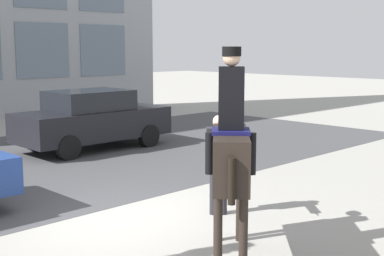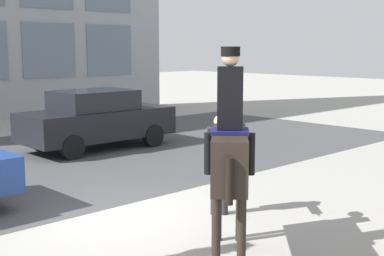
% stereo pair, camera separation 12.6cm
% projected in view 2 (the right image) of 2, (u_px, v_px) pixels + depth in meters
% --- Properties ---
extents(ground_plane, '(80.00, 80.00, 0.00)m').
position_uv_depth(ground_plane, '(122.00, 217.00, 8.72)').
color(ground_plane, '#9E9B93').
extents(mounted_horse_lead, '(1.58, 1.49, 2.75)m').
position_uv_depth(mounted_horse_lead, '(229.00, 152.00, 6.91)').
color(mounted_horse_lead, black).
rests_on(mounted_horse_lead, ground_plane).
extents(pedestrian_bystander, '(0.59, 0.88, 1.65)m').
position_uv_depth(pedestrian_bystander, '(220.00, 157.00, 8.69)').
color(pedestrian_bystander, '#232328').
rests_on(pedestrian_bystander, ground_plane).
extents(street_car_far_lane, '(4.14, 1.83, 1.60)m').
position_uv_depth(street_car_far_lane, '(97.00, 119.00, 14.50)').
color(street_car_far_lane, black).
rests_on(street_car_far_lane, ground_plane).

